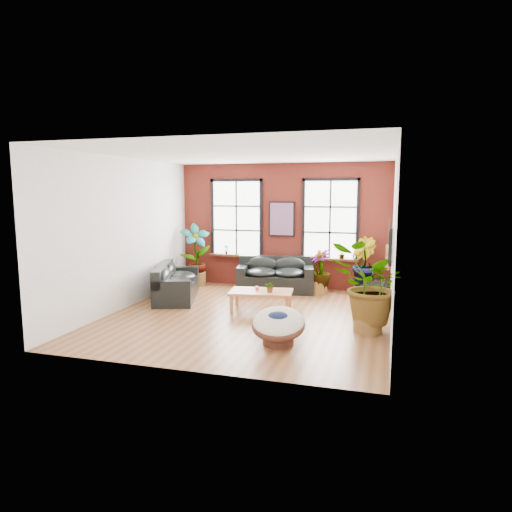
{
  "coord_description": "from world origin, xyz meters",
  "views": [
    {
      "loc": [
        2.9,
        -9.33,
        2.71
      ],
      "look_at": [
        0.0,
        0.6,
        1.25
      ],
      "focal_mm": 32.0,
      "sensor_mm": 36.0,
      "label": 1
    }
  ],
  "objects_px": {
    "sofa_back": "(276,276)",
    "sofa_left": "(175,283)",
    "coffee_table": "(261,293)",
    "papasan_chair": "(278,325)"
  },
  "relations": [
    {
      "from": "sofa_back",
      "to": "sofa_left",
      "type": "relative_size",
      "value": 0.92
    },
    {
      "from": "sofa_left",
      "to": "sofa_back",
      "type": "bearing_deg",
      "value": -73.74
    },
    {
      "from": "sofa_back",
      "to": "coffee_table",
      "type": "xyz_separation_m",
      "value": [
        0.17,
        -2.09,
        -0.02
      ]
    },
    {
      "from": "sofa_left",
      "to": "coffee_table",
      "type": "xyz_separation_m",
      "value": [
        2.44,
        -0.52,
        0.01
      ]
    },
    {
      "from": "sofa_back",
      "to": "sofa_left",
      "type": "xyz_separation_m",
      "value": [
        -2.27,
        -1.57,
        -0.03
      ]
    },
    {
      "from": "coffee_table",
      "to": "papasan_chair",
      "type": "relative_size",
      "value": 1.41
    },
    {
      "from": "sofa_back",
      "to": "sofa_left",
      "type": "bearing_deg",
      "value": -156.03
    },
    {
      "from": "coffee_table",
      "to": "sofa_back",
      "type": "bearing_deg",
      "value": 87.23
    },
    {
      "from": "sofa_back",
      "to": "coffee_table",
      "type": "distance_m",
      "value": 2.1
    },
    {
      "from": "sofa_left",
      "to": "papasan_chair",
      "type": "bearing_deg",
      "value": -147.49
    }
  ]
}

